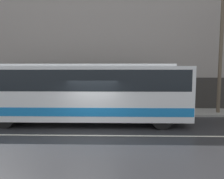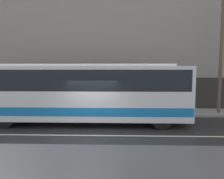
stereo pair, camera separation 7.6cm
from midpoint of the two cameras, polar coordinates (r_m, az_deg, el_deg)
name	(u,v)px [view 2 (the right image)]	position (r m, az deg, el deg)	size (l,w,h in m)	color
ground_plane	(90,135)	(10.41, -5.50, -11.87)	(60.00, 60.00, 0.00)	#262628
sidewalk	(100,112)	(15.38, -3.07, -5.84)	(60.00, 2.35, 0.14)	gray
building_facade	(101,47)	(16.46, -2.77, 11.04)	(60.00, 0.35, 9.71)	gray
lane_stripe	(90,135)	(10.41, -5.50, -11.85)	(54.00, 0.14, 0.01)	beige
transit_bus	(78,90)	(12.38, -8.61, -0.19)	(12.16, 2.58, 3.35)	white
utility_pole_near	(221,50)	(16.20, 26.79, 9.30)	(0.23, 0.23, 8.38)	brown
pedestrian_waiting	(95,100)	(14.73, -4.35, -2.75)	(0.36, 0.36, 1.79)	navy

